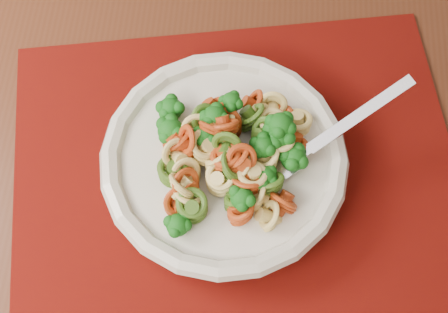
% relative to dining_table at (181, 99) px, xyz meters
% --- Properties ---
extents(dining_table, '(1.59, 1.25, 0.76)m').
position_rel_dining_table_xyz_m(dining_table, '(0.00, 0.00, 0.00)').
color(dining_table, '#482314').
rests_on(dining_table, ground).
extents(placemat, '(0.54, 0.50, 0.00)m').
position_rel_dining_table_xyz_m(placemat, '(0.11, -0.11, 0.11)').
color(placemat, '#600E04').
rests_on(placemat, dining_table).
extents(pasta_bowl, '(0.23, 0.23, 0.04)m').
position_rel_dining_table_xyz_m(pasta_bowl, '(0.10, -0.12, 0.14)').
color(pasta_bowl, beige).
rests_on(pasta_bowl, placemat).
extents(pasta_broccoli_heap, '(0.20, 0.20, 0.06)m').
position_rel_dining_table_xyz_m(pasta_broccoli_heap, '(0.10, -0.12, 0.15)').
color(pasta_broccoli_heap, '#E0BA6F').
rests_on(pasta_broccoli_heap, pasta_bowl).
extents(fork, '(0.14, 0.16, 0.08)m').
position_rel_dining_table_xyz_m(fork, '(0.16, -0.11, 0.15)').
color(fork, silver).
rests_on(fork, pasta_bowl).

